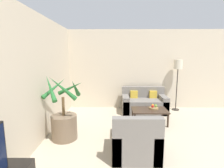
# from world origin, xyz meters

# --- Properties ---
(wall_back) EXTENTS (8.41, 0.06, 2.70)m
(wall_back) POSITION_xyz_m (0.00, 6.59, 1.35)
(wall_back) COLOR beige
(wall_back) RESTS_ON ground_plane
(wall_left) EXTENTS (0.06, 8.16, 2.70)m
(wall_left) POSITION_xyz_m (-3.44, 3.28, 1.35)
(wall_left) COLOR beige
(wall_left) RESTS_ON ground_plane
(potted_palm) EXTENTS (0.89, 0.87, 1.46)m
(potted_palm) POSITION_xyz_m (-2.96, 4.18, 0.42)
(potted_palm) COLOR brown
(potted_palm) RESTS_ON ground_plane
(sofa_loveseat) EXTENTS (1.41, 0.77, 0.80)m
(sofa_loveseat) POSITION_xyz_m (-0.87, 6.07, 0.28)
(sofa_loveseat) COLOR slate
(sofa_loveseat) RESTS_ON ground_plane
(floor_lamp) EXTENTS (0.27, 0.27, 1.70)m
(floor_lamp) POSITION_xyz_m (0.25, 6.29, 1.42)
(floor_lamp) COLOR #2D2823
(floor_lamp) RESTS_ON ground_plane
(coffee_table) EXTENTS (0.94, 0.61, 0.39)m
(coffee_table) POSITION_xyz_m (-0.89, 5.09, 0.34)
(coffee_table) COLOR #38281E
(coffee_table) RESTS_ON ground_plane
(fruit_bowl) EXTENTS (0.24, 0.24, 0.04)m
(fruit_bowl) POSITION_xyz_m (-0.76, 5.16, 0.41)
(fruit_bowl) COLOR #997A4C
(fruit_bowl) RESTS_ON coffee_table
(apple_red) EXTENTS (0.07, 0.07, 0.07)m
(apple_red) POSITION_xyz_m (-0.80, 5.15, 0.46)
(apple_red) COLOR red
(apple_red) RESTS_ON fruit_bowl
(apple_green) EXTENTS (0.08, 0.08, 0.08)m
(apple_green) POSITION_xyz_m (-0.70, 5.21, 0.46)
(apple_green) COLOR olive
(apple_green) RESTS_ON fruit_bowl
(orange_fruit) EXTENTS (0.07, 0.07, 0.07)m
(orange_fruit) POSITION_xyz_m (-0.78, 5.23, 0.46)
(orange_fruit) COLOR orange
(orange_fruit) RESTS_ON fruit_bowl
(armchair) EXTENTS (0.84, 0.81, 0.84)m
(armchair) POSITION_xyz_m (-1.47, 3.52, 0.27)
(armchair) COLOR slate
(armchair) RESTS_ON ground_plane
(ottoman) EXTENTS (0.56, 0.51, 0.34)m
(ottoman) POSITION_xyz_m (-1.55, 4.32, 0.17)
(ottoman) COLOR slate
(ottoman) RESTS_ON ground_plane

